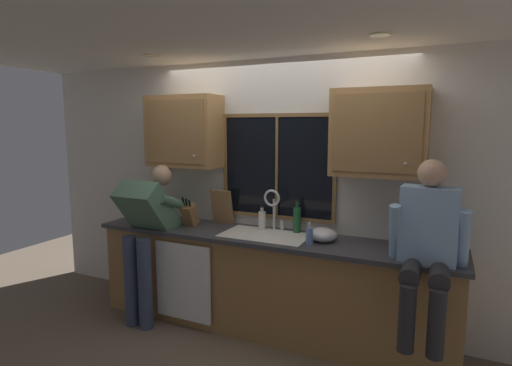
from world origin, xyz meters
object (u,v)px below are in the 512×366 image
Objects in this scene: person_sitting_on_counter at (428,241)px; bottle_tall_clear at (297,219)px; bottle_green_glass at (262,220)px; knife_block at (190,215)px; person_standing at (147,226)px; soap_dispenser at (309,236)px; cutting_board at (222,207)px; mixing_bowl at (323,235)px.

person_sitting_on_counter is 1.25m from bottle_tall_clear.
knife_block is at bearing -166.91° from bottle_green_glass.
bottle_tall_clear is (-1.15, 0.48, -0.06)m from person_sitting_on_counter.
person_standing reaches higher than soap_dispenser.
cutting_board reaches higher than bottle_green_glass.
cutting_board reaches higher than mixing_bowl.
person_standing is at bearing -155.33° from bottle_green_glass.
knife_block is 1.64× the size of soap_dispenser.
person_sitting_on_counter is at bearing 0.61° from person_standing.
person_sitting_on_counter is at bearing -19.51° from mixing_bowl.
knife_block is 0.74m from bottle_green_glass.
soap_dispenser reaches higher than mixing_bowl.
bottle_tall_clear is at bearing 20.50° from person_standing.
person_standing is at bearing -173.26° from soap_dispenser.
mixing_bowl is at bearing 61.65° from soap_dispenser.
bottle_green_glass reaches higher than mixing_bowl.
person_sitting_on_counter is 3.50× the size of cutting_board.
knife_block is 1.31× the size of mixing_bowl.
person_sitting_on_counter reaches higher than bottle_green_glass.
bottle_tall_clear is (-0.22, 0.32, 0.05)m from soap_dispenser.
cutting_board is 1.17× the size of bottle_tall_clear.
bottle_tall_clear reaches higher than bottle_green_glass.
mixing_bowl is at bearing 160.49° from person_sitting_on_counter.
person_sitting_on_counter is 6.41× the size of soap_dispenser.
bottle_green_glass is (1.01, 0.47, 0.07)m from person_standing.
person_standing is 0.76m from cutting_board.
person_sitting_on_counter is 2.23m from knife_block.
person_sitting_on_counter is at bearing -16.39° from bottle_green_glass.
knife_block is 0.33m from cutting_board.
bottle_green_glass is 0.35m from bottle_tall_clear.
person_standing is 1.12m from bottle_green_glass.
knife_block reaches higher than soap_dispenser.
person_standing is 2.51m from person_sitting_on_counter.
person_sitting_on_counter reaches higher than knife_block.
person_sitting_on_counter reaches higher than soap_dispenser.
person_standing reaches higher than bottle_green_glass.
mixing_bowl is at bearing -12.10° from bottle_green_glass.
bottle_green_glass is (-0.64, 0.14, 0.04)m from mixing_bowl.
person_standing is 1.59m from soap_dispenser.
knife_block is at bearing 175.05° from soap_dispenser.
person_standing is 1.45m from bottle_tall_clear.
bottle_green_glass reaches higher than soap_dispenser.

